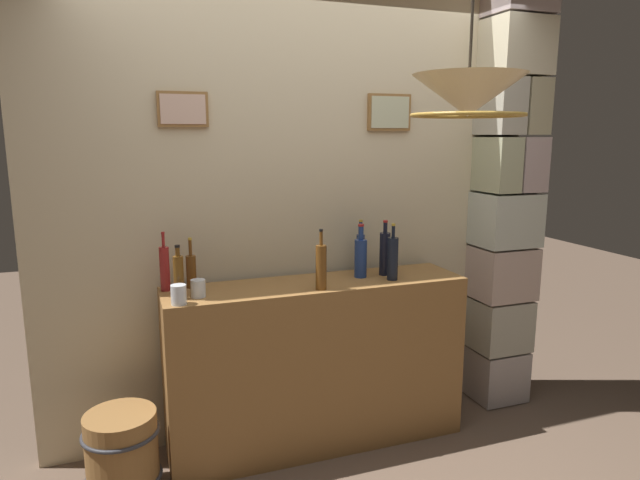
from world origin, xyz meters
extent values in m
cube|color=beige|center=(0.00, 1.10, 1.44)|extent=(3.01, 0.08, 2.88)
cube|color=olive|center=(-0.66, 1.05, 1.90)|extent=(0.26, 0.03, 0.18)
cube|color=#D2AE99|center=(-0.66, 1.03, 1.90)|extent=(0.23, 0.01, 0.15)
cube|color=olive|center=(0.54, 1.05, 1.90)|extent=(0.28, 0.03, 0.21)
cube|color=#B8BB97|center=(0.54, 1.03, 1.90)|extent=(0.25, 0.01, 0.18)
cube|color=#A9A09E|center=(1.33, 0.94, 0.18)|extent=(0.33, 0.36, 0.34)
cube|color=#A5A493|center=(1.33, 0.94, 0.53)|extent=(0.35, 0.36, 0.34)
cube|color=#B7A094|center=(1.33, 0.94, 0.88)|extent=(0.37, 0.36, 0.34)
cube|color=#B6BDAE|center=(1.33, 0.94, 1.23)|extent=(0.38, 0.36, 0.34)
cube|color=#A3A884|center=(1.23, 0.94, 1.59)|extent=(0.17, 0.36, 0.34)
cube|color=#AC9997|center=(1.42, 0.94, 1.59)|extent=(0.19, 0.36, 0.34)
cube|color=#A6A291|center=(1.23, 0.94, 1.94)|extent=(0.18, 0.36, 0.34)
cube|color=tan|center=(1.42, 0.94, 1.94)|extent=(0.17, 0.36, 0.34)
cube|color=beige|center=(1.33, 0.94, 2.29)|extent=(0.36, 0.36, 0.34)
cube|color=olive|center=(0.00, 0.81, 0.48)|extent=(1.69, 0.41, 0.96)
cylinder|color=black|center=(0.42, 0.73, 1.08)|extent=(0.06, 0.06, 0.24)
cylinder|color=black|center=(0.42, 0.73, 1.24)|extent=(0.02, 0.02, 0.07)
cylinder|color=#B7932D|center=(0.42, 0.73, 1.28)|extent=(0.02, 0.02, 0.01)
cylinder|color=brown|center=(-0.67, 0.94, 1.05)|extent=(0.05, 0.05, 0.18)
cylinder|color=brown|center=(-0.67, 0.94, 1.18)|extent=(0.02, 0.02, 0.09)
cylinder|color=#B7932D|center=(-0.67, 0.94, 1.23)|extent=(0.02, 0.02, 0.01)
cylinder|color=brown|center=(-0.03, 0.68, 1.08)|extent=(0.06, 0.06, 0.24)
cylinder|color=brown|center=(-0.03, 0.68, 1.24)|extent=(0.02, 0.02, 0.07)
cylinder|color=black|center=(-0.03, 0.68, 1.28)|extent=(0.02, 0.02, 0.01)
cylinder|color=black|center=(0.43, 0.84, 1.09)|extent=(0.06, 0.06, 0.25)
cylinder|color=black|center=(0.43, 0.84, 1.24)|extent=(0.02, 0.02, 0.06)
cylinder|color=maroon|center=(0.43, 0.84, 1.28)|extent=(0.03, 0.03, 0.01)
cylinder|color=maroon|center=(-0.80, 0.93, 1.08)|extent=(0.05, 0.05, 0.23)
cylinder|color=maroon|center=(-0.80, 0.93, 1.23)|extent=(0.02, 0.02, 0.07)
cylinder|color=maroon|center=(-0.80, 0.93, 1.27)|extent=(0.02, 0.02, 0.01)
cylinder|color=brown|center=(-0.75, 0.75, 1.07)|extent=(0.05, 0.05, 0.22)
cylinder|color=brown|center=(-0.75, 0.75, 1.20)|extent=(0.02, 0.02, 0.04)
cylinder|color=black|center=(-0.75, 0.75, 1.23)|extent=(0.03, 0.03, 0.01)
cylinder|color=navy|center=(0.28, 0.84, 1.07)|extent=(0.07, 0.07, 0.22)
cylinder|color=navy|center=(0.28, 0.84, 1.22)|extent=(0.03, 0.03, 0.08)
cylinder|color=maroon|center=(0.28, 0.84, 1.27)|extent=(0.03, 0.03, 0.01)
cylinder|color=navy|center=(0.33, 0.97, 1.07)|extent=(0.05, 0.05, 0.22)
cylinder|color=navy|center=(0.33, 0.97, 1.22)|extent=(0.02, 0.02, 0.08)
cylinder|color=#B7932D|center=(0.33, 0.97, 1.27)|extent=(0.02, 0.02, 0.01)
cylinder|color=silver|center=(-0.76, 0.66, 1.01)|extent=(0.07, 0.07, 0.10)
cylinder|color=silver|center=(-0.66, 0.76, 1.01)|extent=(0.07, 0.07, 0.09)
cone|color=beige|center=(0.37, 0.00, 1.93)|extent=(0.47, 0.47, 0.17)
cylinder|color=black|center=(0.37, 0.00, 2.21)|extent=(0.01, 0.01, 0.38)
torus|color=#AD8433|center=(0.37, 0.00, 1.85)|extent=(0.47, 0.47, 0.02)
cylinder|color=olive|center=(-1.07, 0.68, 0.22)|extent=(0.35, 0.35, 0.43)
torus|color=#333338|center=(-1.07, 0.68, 0.34)|extent=(0.37, 0.37, 0.02)
torus|color=#333338|center=(-1.07, 0.68, 0.10)|extent=(0.37, 0.37, 0.02)
camera|label=1|loc=(-0.99, -1.99, 1.77)|focal=31.05mm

